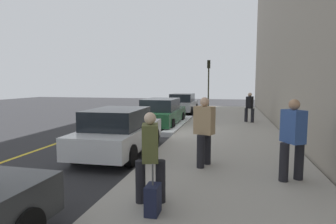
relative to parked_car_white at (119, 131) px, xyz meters
name	(u,v)px	position (x,y,z in m)	size (l,w,h in m)	color
ground_plane	(158,132)	(4.27, -0.19, -0.76)	(56.00, 56.00, 0.00)	#28282B
sidewalk	(229,133)	(4.27, -3.49, -0.68)	(28.00, 4.60, 0.15)	#A39E93
lane_stripe_centre	(97,129)	(4.27, 3.01, -0.75)	(28.00, 0.14, 0.01)	gold
snow_bank_curb	(180,124)	(6.21, -0.89, -0.65)	(6.27, 0.56, 0.22)	white
parked_car_white	(119,131)	(0.00, 0.00, 0.00)	(4.46, 1.98, 1.51)	black
parked_car_green	(162,113)	(5.91, 0.04, 0.00)	(4.79, 1.92, 1.51)	black
parked_car_silver	(183,103)	(12.88, 0.10, 0.00)	(4.52, 1.92, 1.51)	black
pedestrian_blue_coat	(293,138)	(-1.89, -4.93, 0.37)	(0.59, 0.56, 1.84)	black
pedestrian_black_coat	(250,106)	(7.66, -4.58, 0.27)	(0.52, 0.51, 1.65)	black
pedestrian_olive_coat	(150,155)	(-3.71, -2.16, 0.28)	(0.51, 0.54, 1.67)	black
pedestrian_tan_coat	(204,130)	(-1.22, -2.90, 0.36)	(0.58, 0.57, 1.82)	black
traffic_light_pole	(209,76)	(16.28, -1.59, 2.21)	(0.35, 0.26, 4.15)	#2D2D19
rolling_suitcase	(153,199)	(-4.16, -2.34, -0.35)	(0.34, 0.22, 0.86)	#191E38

